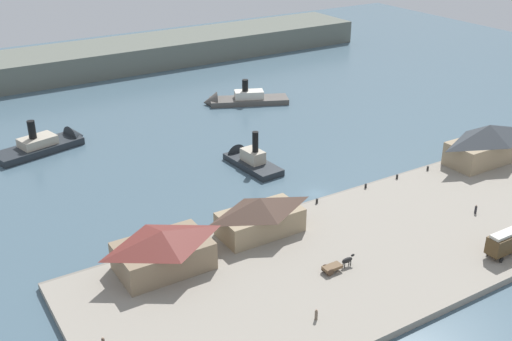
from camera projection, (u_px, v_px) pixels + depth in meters
name	position (u px, v px, depth m)	size (l,w,h in m)	color
ground_plane	(316.00, 194.00, 121.71)	(320.00, 320.00, 0.00)	#476070
quay_promenade	(394.00, 241.00, 104.49)	(110.00, 36.00, 1.20)	gray
seawall_edge	(327.00, 199.00, 118.72)	(110.00, 0.80, 1.00)	slate
ferry_shed_east_terminal	(163.00, 250.00, 94.50)	(14.54, 9.53, 6.71)	#847056
ferry_shed_central_terminal	(260.00, 215.00, 104.32)	(14.51, 7.68, 6.76)	#998466
ferry_shed_west_terminal	(487.00, 143.00, 131.43)	(18.48, 8.30, 8.44)	#998466
street_tram	(509.00, 240.00, 98.67)	(8.19, 2.73, 4.33)	#4C381E
horse_cart	(337.00, 265.00, 95.13)	(5.92, 1.66, 1.87)	brown
pedestrian_near_west_shed	(316.00, 315.00, 84.27)	(0.43, 0.43, 1.72)	#6B5B4C
pedestrian_by_tram	(476.00, 209.00, 111.73)	(0.42, 0.42, 1.71)	#232328
mooring_post_center_east	(428.00, 168.00, 128.83)	(0.44, 0.44, 0.90)	black
mooring_post_west	(317.00, 201.00, 115.45)	(0.44, 0.44, 0.90)	black
mooring_post_center_west	(366.00, 186.00, 121.24)	(0.44, 0.44, 0.90)	black
mooring_post_east	(397.00, 177.00, 125.13)	(0.44, 0.44, 0.90)	black
ferry_moored_east	(50.00, 143.00, 142.31)	(22.54, 11.78, 10.15)	#23282D
ferry_mid_harbor	(237.00, 100.00, 171.75)	(24.24, 15.27, 9.02)	#514C47
ferry_outer_harbor	(247.00, 159.00, 134.28)	(6.90, 16.73, 10.47)	#23282D
far_headland	(119.00, 56.00, 204.86)	(180.00, 24.00, 8.00)	#60665B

